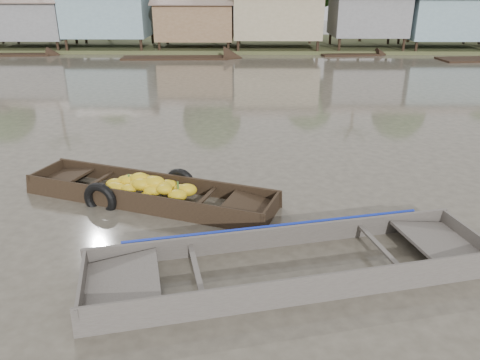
{
  "coord_description": "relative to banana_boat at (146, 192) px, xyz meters",
  "views": [
    {
      "loc": [
        0.2,
        -8.71,
        5.05
      ],
      "look_at": [
        0.06,
        1.26,
        0.8
      ],
      "focal_mm": 35.0,
      "sensor_mm": 36.0,
      "label": 1
    }
  ],
  "objects": [
    {
      "name": "riverbank",
      "position": [
        5.32,
        30.0,
        2.87
      ],
      "size": [
        120.0,
        12.47,
        10.22
      ],
      "color": "#384723",
      "rests_on": "ground"
    },
    {
      "name": "viewer_boat",
      "position": [
        3.37,
        -3.11,
        -0.14
      ],
      "size": [
        7.91,
        3.73,
        0.62
      ],
      "rotation": [
        0.0,
        0.0,
        0.24
      ],
      "color": "#47413C",
      "rests_on": "ground"
    },
    {
      "name": "distant_boats",
      "position": [
        11.27,
        21.69,
        -0.26
      ],
      "size": [
        46.92,
        15.22,
        0.35
      ],
      "color": "black",
      "rests_on": "ground"
    },
    {
      "name": "banana_boat",
      "position": [
        0.0,
        0.0,
        0.0
      ],
      "size": [
        6.58,
        3.57,
        0.92
      ],
      "rotation": [
        0.0,
        0.0,
        -0.34
      ],
      "color": "black",
      "rests_on": "ground"
    },
    {
      "name": "ground",
      "position": [
        2.29,
        -1.86,
        -0.21
      ],
      "size": [
        120.0,
        120.0,
        0.0
      ],
      "primitive_type": "plane",
      "color": "#474137",
      "rests_on": "ground"
    }
  ]
}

